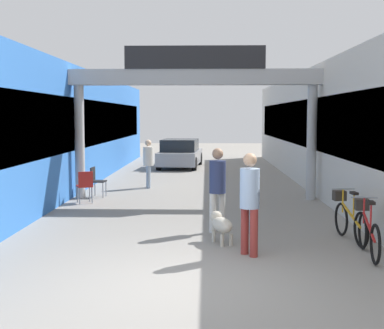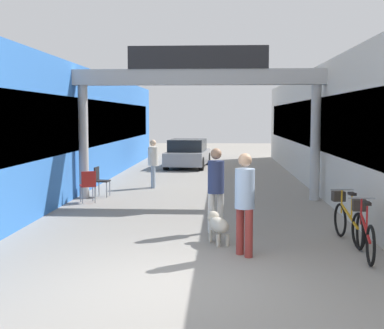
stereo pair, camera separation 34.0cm
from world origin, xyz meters
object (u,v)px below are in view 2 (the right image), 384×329
(pedestrian_carrying_crate, at_px, (153,160))
(cafe_chair_red_nearer, at_px, (88,184))
(pedestrian_with_dog, at_px, (245,197))
(bicycle_orange_second, at_px, (347,219))
(pedestrian_companion, at_px, (216,184))
(parked_car_silver, at_px, (188,154))
(dog_on_leash, at_px, (218,224))
(bollard_post_metal, at_px, (250,208))
(bicycle_red_nearest, at_px, (364,231))
(cafe_chair_black_farther, at_px, (100,179))

(pedestrian_carrying_crate, bearing_deg, cafe_chair_red_nearer, -113.43)
(pedestrian_with_dog, xyz_separation_m, bicycle_orange_second, (2.02, 1.20, -0.59))
(pedestrian_companion, relative_size, cafe_chair_red_nearer, 1.96)
(cafe_chair_red_nearer, height_order, parked_car_silver, parked_car_silver)
(pedestrian_with_dog, height_order, dog_on_leash, pedestrian_with_dog)
(parked_car_silver, bearing_deg, pedestrian_with_dog, -82.96)
(pedestrian_with_dog, bearing_deg, bollard_post_metal, 84.14)
(pedestrian_with_dog, distance_m, bicycle_red_nearest, 2.14)
(pedestrian_companion, bearing_deg, dog_on_leash, -87.25)
(pedestrian_companion, relative_size, bollard_post_metal, 1.65)
(pedestrian_with_dog, bearing_deg, bicycle_orange_second, 30.69)
(dog_on_leash, bearing_deg, cafe_chair_red_nearer, 128.58)
(pedestrian_companion, bearing_deg, parked_car_silver, 95.92)
(pedestrian_with_dog, height_order, parked_car_silver, pedestrian_with_dog)
(pedestrian_carrying_crate, relative_size, cafe_chair_red_nearer, 1.82)
(cafe_chair_red_nearer, bearing_deg, pedestrian_with_dog, -53.10)
(pedestrian_with_dog, height_order, cafe_chair_black_farther, pedestrian_with_dog)
(pedestrian_with_dog, distance_m, pedestrian_carrying_crate, 9.09)
(pedestrian_carrying_crate, height_order, dog_on_leash, pedestrian_carrying_crate)
(pedestrian_with_dog, relative_size, dog_on_leash, 2.16)
(bollard_post_metal, height_order, cafe_chair_red_nearer, bollard_post_metal)
(cafe_chair_black_farther, bearing_deg, dog_on_leash, -58.08)
(bollard_post_metal, bearing_deg, pedestrian_carrying_crate, 112.50)
(pedestrian_companion, relative_size, bicycle_orange_second, 1.04)
(bicycle_red_nearest, distance_m, bollard_post_metal, 2.51)
(pedestrian_companion, xyz_separation_m, cafe_chair_red_nearer, (-3.58, 3.56, -0.46))
(parked_car_silver, bearing_deg, pedestrian_carrying_crate, -95.68)
(dog_on_leash, bearing_deg, cafe_chair_black_farther, 121.92)
(bicycle_red_nearest, bearing_deg, pedestrian_with_dog, -177.23)
(bollard_post_metal, xyz_separation_m, cafe_chair_black_farther, (-4.20, 4.85, 0.00))
(bicycle_red_nearest, xyz_separation_m, cafe_chair_black_farther, (-6.08, 6.52, 0.10))
(bicycle_orange_second, height_order, cafe_chair_black_farther, bicycle_orange_second)
(parked_car_silver, bearing_deg, cafe_chair_red_nearer, -101.46)
(bicycle_red_nearest, height_order, bollard_post_metal, bollard_post_metal)
(bicycle_red_nearest, relative_size, cafe_chair_red_nearer, 1.90)
(bicycle_orange_second, bearing_deg, pedestrian_companion, 164.80)
(pedestrian_with_dog, relative_size, pedestrian_companion, 1.02)
(bicycle_orange_second, height_order, parked_car_silver, parked_car_silver)
(pedestrian_with_dog, distance_m, cafe_chair_black_farther, 7.76)
(pedestrian_companion, bearing_deg, pedestrian_carrying_crate, 107.75)
(pedestrian_carrying_crate, xyz_separation_m, cafe_chair_red_nearer, (-1.40, -3.24, -0.38))
(bicycle_red_nearest, bearing_deg, parked_car_silver, 104.26)
(cafe_chair_red_nearer, relative_size, cafe_chair_black_farther, 1.00)
(dog_on_leash, height_order, bollard_post_metal, bollard_post_metal)
(pedestrian_carrying_crate, xyz_separation_m, bicycle_red_nearest, (4.74, -8.58, -0.48))
(bicycle_orange_second, bearing_deg, pedestrian_carrying_crate, 122.18)
(bicycle_red_nearest, distance_m, parked_car_silver, 16.32)
(bollard_post_metal, height_order, cafe_chair_black_farther, bollard_post_metal)
(dog_on_leash, relative_size, bicycle_orange_second, 0.49)
(pedestrian_companion, distance_m, dog_on_leash, 1.18)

